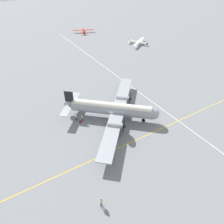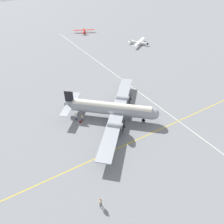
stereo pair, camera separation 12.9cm
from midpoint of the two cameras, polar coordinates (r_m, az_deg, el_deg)
name	(u,v)px [view 2 (the right image)]	position (r m, az deg, el deg)	size (l,w,h in m)	color
ground_plane	(112,118)	(45.94, 0.08, -1.55)	(300.00, 300.00, 0.00)	slate
apron_line_eastwest	(135,141)	(40.98, 6.02, -7.49)	(120.00, 0.16, 0.01)	gold
apron_line_northsouth	(153,102)	(51.55, 10.75, 2.49)	(0.16, 120.00, 0.01)	silver
airliner_main	(114,109)	(44.43, 0.55, 0.84)	(21.38, 22.32, 5.45)	#9399A3
crew_foreground	(101,202)	(31.91, -2.86, -22.34)	(0.56, 0.34, 1.75)	#2D2D33
passenger_boarding	(76,116)	(45.30, -9.37, -1.04)	(0.30, 0.58, 1.75)	navy
ramp_agent	(82,117)	(44.88, -7.74, -1.24)	(0.29, 0.61, 1.78)	#2D2D33
suitcase_near_door	(80,122)	(45.02, -8.15, -2.51)	(0.43, 0.17, 0.53)	maroon
light_aircraft_distant	(84,31)	(99.96, -7.30, 20.32)	(8.58, 6.66, 1.77)	#B2231E
light_aircraft_taxiing	(139,42)	(85.67, 7.07, 17.60)	(9.06, 7.53, 1.97)	white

